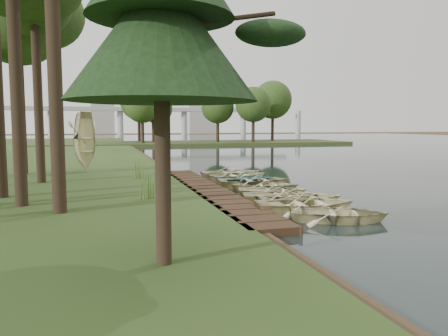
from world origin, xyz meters
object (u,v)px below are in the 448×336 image
object	(u,v)px
stored_rowboat	(86,166)
rowboat_2	(301,196)
rowboat_1	(307,202)
rowboat_0	(339,211)
boardwalk	(207,192)

from	to	relation	value
stored_rowboat	rowboat_2	bearing A→B (deg)	-110.46
rowboat_1	rowboat_0	bearing A→B (deg)	-161.46
rowboat_1	boardwalk	bearing A→B (deg)	31.91
rowboat_0	rowboat_1	world-z (taller)	rowboat_1
rowboat_2	stored_rowboat	distance (m)	14.78
rowboat_2	stored_rowboat	size ratio (longest dim) A/B	0.93
rowboat_0	stored_rowboat	size ratio (longest dim) A/B	0.86
rowboat_0	stored_rowboat	distance (m)	17.23
rowboat_1	stored_rowboat	size ratio (longest dim) A/B	0.99
boardwalk	rowboat_0	bearing A→B (deg)	-67.65
boardwalk	stored_rowboat	distance (m)	10.12
rowboat_0	stored_rowboat	xyz separation A→B (m)	(-8.17, 15.17, 0.30)
rowboat_0	stored_rowboat	world-z (taller)	stored_rowboat
stored_rowboat	rowboat_0	bearing A→B (deg)	-115.97
rowboat_1	rowboat_2	bearing A→B (deg)	-10.83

